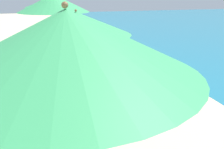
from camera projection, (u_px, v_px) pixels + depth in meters
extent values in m
cone|color=#3FB266|center=(67.00, 43.00, 2.26)|extent=(2.47, 2.47, 0.59)
sphere|color=olive|center=(65.00, 5.00, 2.15)|extent=(0.06, 0.06, 0.06)
cylinder|color=olive|center=(79.00, 75.00, 6.29)|extent=(0.05, 0.05, 1.99)
cone|color=#3FB266|center=(76.00, 23.00, 5.89)|extent=(2.59, 2.59, 0.53)
sphere|color=olive|center=(76.00, 10.00, 5.80)|extent=(0.06, 0.06, 0.06)
cube|color=blue|center=(95.00, 83.00, 7.81)|extent=(0.96, 0.67, 0.04)
cube|color=blue|center=(75.00, 80.00, 7.58)|extent=(0.34, 0.65, 0.30)
cylinder|color=#B2B2B7|center=(104.00, 83.00, 8.20)|extent=(0.04, 0.04, 0.25)
cylinder|color=#B2B2B7|center=(109.00, 89.00, 7.71)|extent=(0.04, 0.04, 0.25)
cylinder|color=#B2B2B7|center=(73.00, 87.00, 7.91)|extent=(0.04, 0.04, 0.25)
cylinder|color=#B2B2B7|center=(76.00, 93.00, 7.42)|extent=(0.04, 0.04, 0.25)
cube|color=blue|center=(126.00, 116.00, 5.74)|extent=(1.24, 0.79, 0.04)
cube|color=blue|center=(91.00, 111.00, 5.60)|extent=(0.51, 0.67, 0.34)
cylinder|color=#B2B2B7|center=(143.00, 115.00, 6.09)|extent=(0.04, 0.04, 0.26)
cylinder|color=#B2B2B7|center=(149.00, 126.00, 5.61)|extent=(0.04, 0.04, 0.26)
cylinder|color=#B2B2B7|center=(89.00, 118.00, 5.93)|extent=(0.04, 0.04, 0.26)
cylinder|color=#B2B2B7|center=(90.00, 130.00, 5.45)|extent=(0.04, 0.04, 0.26)
cylinder|color=olive|center=(56.00, 44.00, 9.32)|extent=(0.05, 0.05, 2.27)
cone|color=#3FB266|center=(53.00, 3.00, 8.87)|extent=(2.53, 2.53, 0.61)
cube|color=yellow|center=(71.00, 58.00, 10.87)|extent=(1.24, 0.88, 0.04)
cube|color=yellow|center=(53.00, 55.00, 10.75)|extent=(0.55, 0.75, 0.30)
cylinder|color=#B2B2B7|center=(82.00, 59.00, 11.23)|extent=(0.04, 0.04, 0.21)
cylinder|color=#B2B2B7|center=(82.00, 63.00, 10.67)|extent=(0.04, 0.04, 0.21)
cylinder|color=#B2B2B7|center=(53.00, 60.00, 11.11)|extent=(0.04, 0.04, 0.21)
cylinder|color=#B2B2B7|center=(51.00, 63.00, 10.55)|extent=(0.04, 0.04, 0.21)
cylinder|color=silver|center=(53.00, 29.00, 13.03)|extent=(0.05, 0.05, 2.21)
cone|color=#3FB266|center=(51.00, 2.00, 12.61)|extent=(2.60, 2.60, 0.46)
cube|color=blue|center=(74.00, 41.00, 14.47)|extent=(1.21, 0.82, 0.04)
cube|color=blue|center=(61.00, 38.00, 14.37)|extent=(0.48, 0.65, 0.36)
cylinder|color=#B2B2B7|center=(83.00, 42.00, 14.78)|extent=(0.04, 0.04, 0.24)
cylinder|color=#B2B2B7|center=(82.00, 44.00, 14.31)|extent=(0.04, 0.04, 0.24)
cylinder|color=#B2B2B7|center=(61.00, 43.00, 14.70)|extent=(0.04, 0.04, 0.24)
cylinder|color=#B2B2B7|center=(60.00, 44.00, 14.24)|extent=(0.04, 0.04, 0.24)
cube|color=blue|center=(82.00, 49.00, 12.60)|extent=(1.30, 0.93, 0.04)
cube|color=blue|center=(65.00, 46.00, 12.50)|extent=(0.59, 0.78, 0.29)
cylinder|color=#B2B2B7|center=(92.00, 50.00, 12.96)|extent=(0.04, 0.04, 0.20)
cylinder|color=#B2B2B7|center=(92.00, 53.00, 12.39)|extent=(0.04, 0.04, 0.20)
cylinder|color=#B2B2B7|center=(66.00, 50.00, 12.86)|extent=(0.04, 0.04, 0.20)
cylinder|color=#B2B2B7|center=(64.00, 53.00, 12.30)|extent=(0.04, 0.04, 0.20)
cylinder|color=#3F9972|center=(19.00, 85.00, 7.20)|extent=(0.11, 0.11, 0.87)
cylinder|color=#3F9972|center=(24.00, 83.00, 7.33)|extent=(0.11, 0.11, 0.87)
cube|color=silver|center=(18.00, 58.00, 7.03)|extent=(0.42, 0.39, 0.65)
sphere|color=#9E704C|center=(16.00, 43.00, 6.89)|extent=(0.23, 0.23, 0.23)
sphere|color=yellow|center=(7.00, 56.00, 11.67)|extent=(0.28, 0.28, 0.28)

